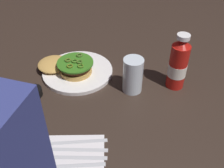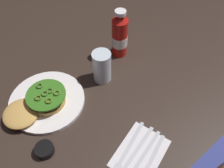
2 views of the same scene
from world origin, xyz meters
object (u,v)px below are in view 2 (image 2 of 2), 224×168
at_px(burger_sandwich, 38,104).
at_px(napkin, 140,153).
at_px(butter_knife, 139,162).
at_px(fork_utensil, 126,151).
at_px(water_glass, 102,67).
at_px(steak_knife, 132,157).
at_px(ketchup_bottle, 120,36).
at_px(condiment_cup, 45,150).
at_px(dinner_plate, 47,100).
at_px(spoon_utensil, 147,168).

xyz_separation_m(burger_sandwich, napkin, (-0.16, 0.34, -0.03)).
bearing_deg(butter_knife, fork_utensil, -81.47).
xyz_separation_m(water_glass, steak_knife, (0.13, 0.31, -0.06)).
xyz_separation_m(ketchup_bottle, steak_knife, (0.27, 0.38, -0.09)).
relative_size(ketchup_bottle, napkin, 1.17).
bearing_deg(condiment_cup, butter_knife, 134.26).
bearing_deg(fork_utensil, burger_sandwich, -66.51).
bearing_deg(dinner_plate, condiment_cup, 59.43).
bearing_deg(water_glass, dinner_plate, -8.81).
distance_m(burger_sandwich, water_glass, 0.26).
bearing_deg(dinner_plate, butter_knife, 105.96).
bearing_deg(ketchup_bottle, napkin, 58.20).
distance_m(dinner_plate, water_glass, 0.23).
bearing_deg(napkin, fork_utensil, -45.39).
height_order(dinner_plate, spoon_utensil, dinner_plate).
bearing_deg(burger_sandwich, steak_knife, 111.80).
relative_size(steak_knife, spoon_utensil, 1.21).
relative_size(napkin, butter_knife, 0.82).
bearing_deg(butter_knife, condiment_cup, -45.74).
xyz_separation_m(napkin, spoon_utensil, (0.02, 0.05, 0.00)).
height_order(burger_sandwich, water_glass, water_glass).
bearing_deg(ketchup_bottle, condiment_cup, 22.97).
xyz_separation_m(condiment_cup, spoon_utensil, (-0.21, 0.24, -0.01)).
relative_size(fork_utensil, steak_knife, 0.87).
height_order(fork_utensil, butter_knife, same).
distance_m(dinner_plate, napkin, 0.37).
height_order(ketchup_bottle, fork_utensil, ketchup_bottle).
bearing_deg(water_glass, butter_knife, 70.70).
bearing_deg(fork_utensil, napkin, 134.61).
relative_size(condiment_cup, steak_knife, 0.26).
bearing_deg(ketchup_bottle, spoon_utensil, 59.52).
height_order(ketchup_bottle, water_glass, ketchup_bottle).
bearing_deg(water_glass, fork_utensil, 66.37).
xyz_separation_m(fork_utensil, spoon_utensil, (-0.01, 0.08, 0.00)).
xyz_separation_m(steak_knife, butter_knife, (-0.01, 0.02, 0.00)).
bearing_deg(steak_knife, ketchup_bottle, -125.33).
bearing_deg(burger_sandwich, butter_knife, 111.56).
distance_m(water_glass, condiment_cup, 0.35).
height_order(condiment_cup, fork_utensil, condiment_cup).
height_order(condiment_cup, spoon_utensil, condiment_cup).
bearing_deg(steak_knife, butter_knife, 108.16).
relative_size(burger_sandwich, steak_knife, 1.02).
height_order(condiment_cup, napkin, condiment_cup).
relative_size(dinner_plate, burger_sandwich, 1.20).
distance_m(condiment_cup, napkin, 0.29).
relative_size(dinner_plate, butter_knife, 1.24).
relative_size(dinner_plate, ketchup_bottle, 1.30).
bearing_deg(burger_sandwich, ketchup_bottle, -173.67).
bearing_deg(fork_utensil, ketchup_bottle, -127.13).
distance_m(ketchup_bottle, fork_utensil, 0.45).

